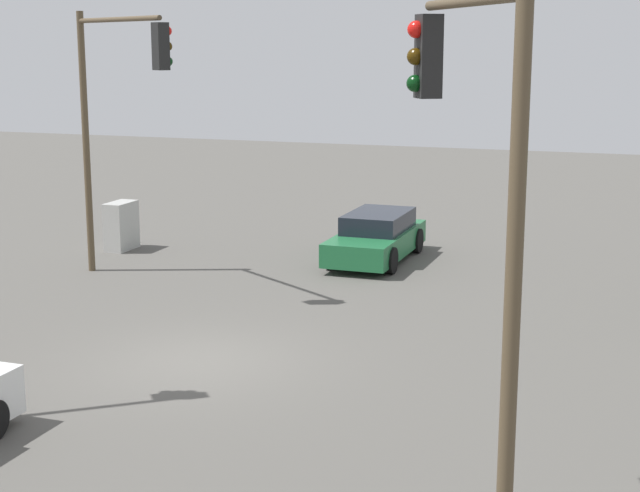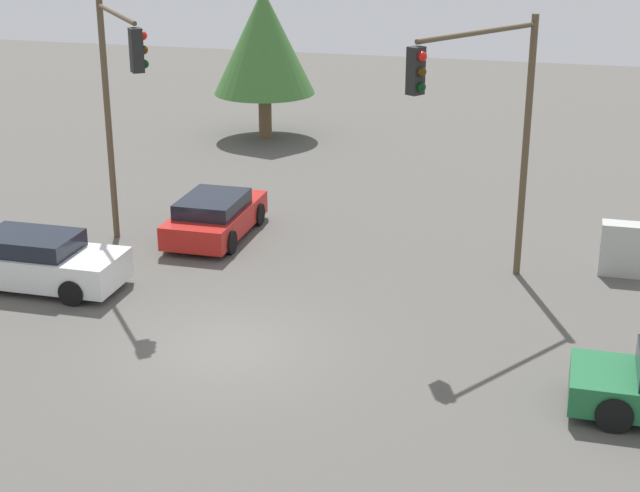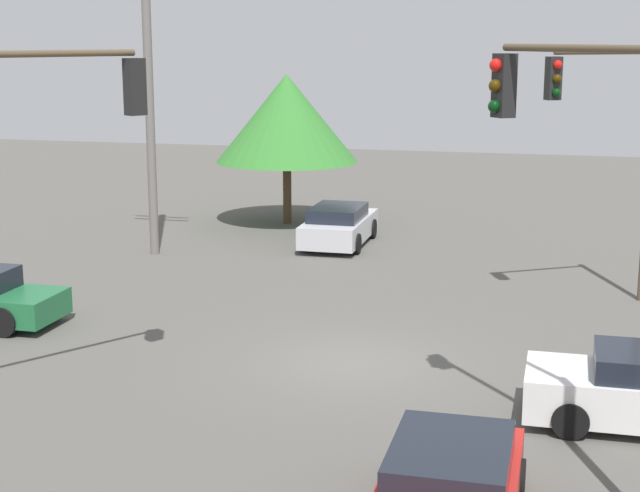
{
  "view_description": "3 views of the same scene",
  "coord_description": "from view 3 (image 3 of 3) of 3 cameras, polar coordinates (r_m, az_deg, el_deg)",
  "views": [
    {
      "loc": [
        -16.19,
        -8.31,
        6.04
      ],
      "look_at": [
        0.55,
        -2.29,
        2.33
      ],
      "focal_mm": 55.0,
      "sensor_mm": 36.0,
      "label": 1
    },
    {
      "loc": [
        7.06,
        -18.65,
        9.79
      ],
      "look_at": [
        2.31,
        -0.64,
        2.89
      ],
      "focal_mm": 55.0,
      "sensor_mm": 36.0,
      "label": 2
    },
    {
      "loc": [
        -4.24,
        19.61,
        6.86
      ],
      "look_at": [
        0.99,
        -1.05,
        2.3
      ],
      "focal_mm": 55.0,
      "sensor_mm": 36.0,
      "label": 3
    }
  ],
  "objects": [
    {
      "name": "traffic_signal_cross",
      "position": [
        14.86,
        15.86,
        3.45
      ],
      "size": [
        2.85,
        3.5,
        6.94
      ],
      "rotation": [
        0.0,
        0.0,
        -0.9
      ],
      "color": "brown",
      "rests_on": "ground_plane"
    },
    {
      "name": "traffic_signal_main",
      "position": [
        25.99,
        16.72,
        6.46
      ],
      "size": [
        2.82,
        1.9,
        6.74
      ],
      "rotation": [
        0.0,
        0.0,
        0.55
      ],
      "color": "brown",
      "rests_on": "ground_plane"
    },
    {
      "name": "ground_plane",
      "position": [
        21.2,
        1.92,
        -6.81
      ],
      "size": [
        80.0,
        80.0,
        0.0
      ],
      "primitive_type": "plane",
      "color": "#54514C"
    },
    {
      "name": "sedan_silver",
      "position": [
        32.86,
        1.1,
        1.2
      ],
      "size": [
        1.97,
        4.24,
        1.35
      ],
      "rotation": [
        0.0,
        0.0,
        3.14
      ],
      "color": "silver",
      "rests_on": "ground_plane"
    },
    {
      "name": "utility_pole_tall",
      "position": [
        31.32,
        -9.97,
        10.36
      ],
      "size": [
        2.2,
        0.28,
        11.43
      ],
      "color": "slate",
      "rests_on": "ground_plane"
    },
    {
      "name": "tree_behind",
      "position": [
        36.32,
        -1.95,
        7.43
      ],
      "size": [
        5.25,
        5.25,
        5.54
      ],
      "color": "#4C3823",
      "rests_on": "ground_plane"
    },
    {
      "name": "sedan_red",
      "position": [
        14.21,
        7.48,
        -14.02
      ],
      "size": [
        2.01,
        4.14,
        1.28
      ],
      "color": "red",
      "rests_on": "ground_plane"
    },
    {
      "name": "traffic_signal_aux",
      "position": [
        17.62,
        -17.75,
        4.43
      ],
      "size": [
        2.62,
        3.9,
        6.82
      ],
      "rotation": [
        0.0,
        0.0,
        4.14
      ],
      "color": "brown",
      "rests_on": "ground_plane"
    }
  ]
}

